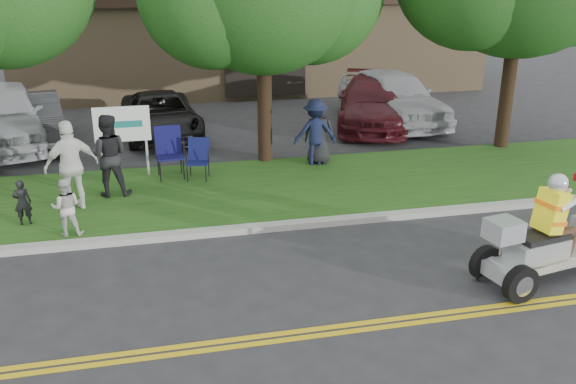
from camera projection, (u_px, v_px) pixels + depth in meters
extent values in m
plane|color=#28282B|center=(325.00, 311.00, 8.79)|extent=(120.00, 120.00, 0.00)
cube|color=gold|center=(337.00, 333.00, 8.25)|extent=(60.00, 0.10, 0.01)
cube|color=gold|center=(334.00, 327.00, 8.40)|extent=(60.00, 0.10, 0.01)
cube|color=#A8A89E|center=(281.00, 226.00, 11.56)|extent=(60.00, 0.25, 0.12)
cube|color=#1B4C14|center=(260.00, 189.00, 13.53)|extent=(60.00, 4.00, 0.10)
cube|color=#9E7F5B|center=(247.00, 35.00, 25.90)|extent=(18.00, 8.00, 4.00)
cylinder|color=#332114|center=(264.00, 81.00, 14.76)|extent=(0.36, 0.36, 4.20)
cylinder|color=#332114|center=(511.00, 62.00, 15.84)|extent=(0.36, 0.36, 4.76)
cylinder|color=silver|center=(103.00, 159.00, 13.92)|extent=(0.06, 0.06, 1.10)
cylinder|color=silver|center=(147.00, 157.00, 14.13)|extent=(0.06, 0.06, 1.10)
cube|color=white|center=(122.00, 124.00, 13.75)|extent=(1.25, 0.06, 0.80)
cylinder|color=black|center=(521.00, 284.00, 8.95)|extent=(0.60, 0.26, 0.58)
cylinder|color=black|center=(486.00, 263.00, 9.59)|extent=(0.60, 0.26, 0.58)
cube|color=silver|center=(550.00, 259.00, 9.59)|extent=(2.01, 0.82, 0.19)
cube|color=silver|center=(537.00, 250.00, 9.40)|extent=(1.00, 0.64, 0.36)
cube|color=black|center=(541.00, 237.00, 9.35)|extent=(0.89, 0.58, 0.10)
cube|color=silver|center=(504.00, 230.00, 8.97)|extent=(0.54, 0.51, 0.31)
cube|color=yellow|center=(551.00, 211.00, 9.25)|extent=(0.42, 0.47, 0.67)
sphere|color=silver|center=(558.00, 183.00, 9.12)|extent=(0.30, 0.30, 0.30)
cylinder|color=black|center=(187.00, 174.00, 13.75)|extent=(0.03, 0.03, 0.39)
cylinder|color=black|center=(206.00, 174.00, 13.74)|extent=(0.03, 0.03, 0.39)
cylinder|color=black|center=(190.00, 168.00, 14.12)|extent=(0.03, 0.03, 0.39)
cylinder|color=black|center=(209.00, 168.00, 14.10)|extent=(0.03, 0.03, 0.39)
cube|color=#10144B|center=(198.00, 163.00, 13.86)|extent=(0.58, 0.55, 0.04)
cube|color=#10144B|center=(199.00, 149.00, 13.97)|extent=(0.51, 0.27, 0.53)
cylinder|color=black|center=(160.00, 172.00, 13.74)|extent=(0.03, 0.03, 0.49)
cylinder|color=black|center=(184.00, 169.00, 13.88)|extent=(0.03, 0.03, 0.49)
cylinder|color=black|center=(158.00, 165.00, 14.17)|extent=(0.03, 0.03, 0.49)
cylinder|color=black|center=(181.00, 163.00, 14.32)|extent=(0.03, 0.03, 0.49)
cube|color=#0F0F46|center=(170.00, 157.00, 13.94)|extent=(0.64, 0.59, 0.04)
cube|color=#0F0F46|center=(168.00, 140.00, 14.06)|extent=(0.62, 0.22, 0.66)
imported|color=black|center=(108.00, 155.00, 12.73)|extent=(0.89, 0.71, 1.75)
imported|color=white|center=(71.00, 166.00, 11.97)|extent=(1.15, 0.82, 1.81)
imported|color=#141A38|center=(315.00, 132.00, 14.82)|extent=(1.10, 0.70, 1.61)
imported|color=black|center=(319.00, 132.00, 14.91)|extent=(0.90, 0.77, 1.55)
imported|color=black|center=(22.00, 202.00, 11.37)|extent=(0.34, 0.23, 0.88)
imported|color=silver|center=(66.00, 207.00, 10.89)|extent=(0.53, 0.41, 1.07)
imported|color=#B3B5BA|center=(2.00, 116.00, 16.59)|extent=(3.11, 5.50, 1.77)
imported|color=#2D2D30|center=(34.00, 120.00, 16.94)|extent=(2.28, 4.38, 1.37)
imported|color=black|center=(161.00, 115.00, 17.81)|extent=(2.40, 4.61, 1.24)
imported|color=#430F15|center=(372.00, 103.00, 18.93)|extent=(3.61, 5.42, 1.46)
imported|color=#ADAEB5|center=(393.00, 97.00, 19.20)|extent=(2.46, 5.20, 1.72)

